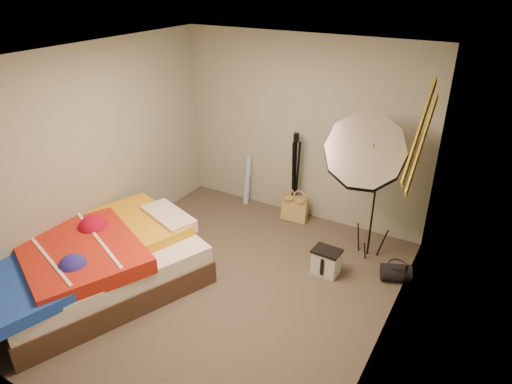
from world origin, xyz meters
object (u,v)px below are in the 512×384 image
Objects in this scene: duffel_bag at (396,273)px; photo_umbrella at (365,153)px; wrapping_roll at (247,180)px; tote_bag at (295,209)px; bed at (96,263)px; camera_tripod at (295,171)px; camera_case at (326,262)px.

photo_umbrella is (-0.56, 0.21, 1.27)m from duffel_bag.
tote_bag is at bearing -9.43° from wrapping_roll.
photo_umbrella is at bearing 41.19° from bed.
duffel_bag is 0.26× the size of camera_tripod.
photo_umbrella is at bearing -27.18° from tote_bag.
photo_umbrella is at bearing 73.32° from camera_case.
wrapping_roll is 0.38× the size of photo_umbrella.
bed reaches higher than tote_bag.
wrapping_roll reaches higher than tote_bag.
camera_case is 1.48m from camera_tripod.
tote_bag reaches higher than duffel_bag.
bed is (-2.82, -1.77, 0.21)m from duffel_bag.
bed is at bearing -141.30° from camera_case.
tote_bag is at bearing -53.16° from camera_tripod.
tote_bag is 0.89m from wrapping_roll.
duffel_bag is 0.17× the size of photo_umbrella.
camera_tripod is (0.80, -0.07, 0.36)m from wrapping_roll.
bed reaches higher than duffel_bag.
duffel_bag is at bearing 32.02° from bed.
tote_bag is 1.64m from photo_umbrella.
wrapping_roll is 0.88m from camera_tripod.
camera_case is at bearing -32.38° from wrapping_roll.
camera_tripod is at bearing 134.95° from camera_case.
camera_tripod reaches higher than camera_case.
bed is 2.09× the size of camera_tripod.
wrapping_roll is at bearing 81.65° from bed.
bed is (-2.09, -1.49, 0.17)m from camera_case.
duffel_bag is (0.74, 0.27, -0.05)m from camera_case.
duffel_bag is at bearing -18.31° from wrapping_roll.
camera_case is (1.71, -1.08, -0.22)m from wrapping_roll.
camera_tripod reaches higher than bed.
tote_bag is 1.24× the size of camera_case.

